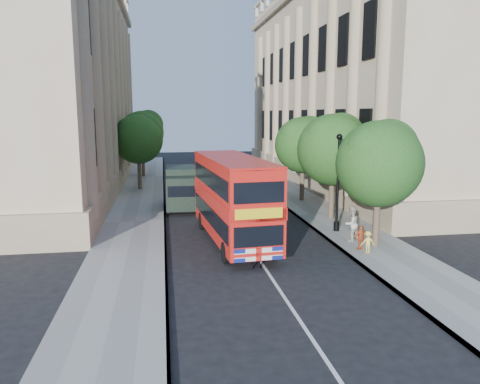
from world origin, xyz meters
name	(u,v)px	position (x,y,z in m)	size (l,w,h in m)	color
ground	(270,276)	(0.00, 0.00, 0.00)	(120.00, 120.00, 0.00)	black
pavement_right	(324,215)	(5.75, 10.00, 0.06)	(3.50, 80.00, 0.12)	gray
pavement_left	(135,222)	(-5.75, 10.00, 0.06)	(3.50, 80.00, 0.12)	gray
building_right	(360,83)	(13.80, 24.00, 9.00)	(12.00, 38.00, 18.00)	tan
building_left	(40,80)	(-13.80, 24.00, 9.00)	(12.00, 38.00, 18.00)	tan
tree_right_near	(380,159)	(5.84, 3.03, 4.25)	(4.00, 4.00, 6.08)	#473828
tree_right_mid	(334,146)	(5.84, 9.03, 4.45)	(4.20, 4.20, 6.37)	#473828
tree_right_far	(303,142)	(5.84, 15.03, 4.31)	(4.00, 4.00, 6.15)	#473828
tree_left_far	(139,136)	(-5.96, 22.03, 4.44)	(4.00, 4.00, 6.30)	#473828
tree_left_back	(143,130)	(-5.96, 30.03, 4.71)	(4.20, 4.20, 6.65)	#473828
lamp_post	(338,187)	(5.00, 6.00, 2.51)	(0.32, 0.32, 5.16)	black
double_decker_bus	(233,197)	(-0.71, 5.11, 2.28)	(3.09, 9.10, 4.13)	red
box_van	(181,189)	(-2.90, 13.66, 1.35)	(2.06, 4.87, 2.76)	black
police_constable	(255,248)	(-0.42, 1.00, 0.86)	(0.63, 0.41, 1.72)	black
woman_pedestrian	(351,224)	(4.97, 3.96, 0.99)	(0.84, 0.66, 1.73)	beige
child_a	(361,238)	(4.83, 2.50, 0.68)	(0.66, 0.28, 1.13)	#CF5024
child_b	(368,242)	(4.94, 1.98, 0.62)	(0.65, 0.37, 1.00)	#E7CB4E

